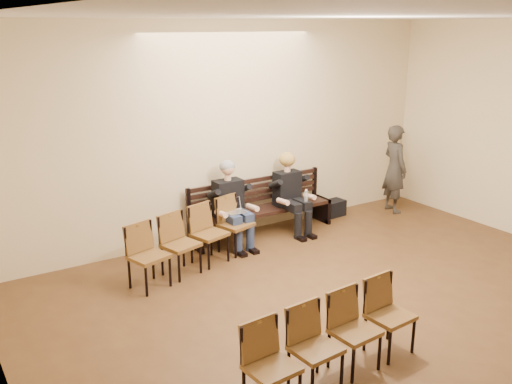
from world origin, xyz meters
TOP-DOWN VIEW (x-y plane):
  - ground at (0.00, 0.00)m, footprint 10.00×10.00m
  - room_walls at (0.00, 0.79)m, footprint 8.02×10.01m
  - bench at (0.41, 4.65)m, footprint 2.60×0.90m
  - seated_man at (-0.26, 4.53)m, footprint 0.57×0.79m
  - seated_woman at (0.90, 4.53)m, footprint 0.55×0.76m
  - laptop at (-0.27, 4.35)m, footprint 0.31×0.25m
  - water_bottle at (1.01, 4.24)m, footprint 0.08×0.08m
  - bag at (2.06, 4.75)m, footprint 0.42×0.31m
  - passerby at (3.18, 4.37)m, footprint 0.58×0.77m
  - chair_row_front at (-1.16, 4.00)m, footprint 2.20×1.05m
  - chair_row_back at (-1.20, 0.85)m, footprint 2.08×0.60m

SIDE VIEW (x-z plane):
  - ground at x=0.00m, z-range 0.00..0.00m
  - bag at x=2.06m, z-range 0.00..0.29m
  - bench at x=0.41m, z-range 0.00..0.45m
  - chair_row_back at x=-1.20m, z-range 0.00..0.84m
  - chair_row_front at x=-1.16m, z-range 0.00..0.88m
  - water_bottle at x=1.01m, z-range 0.45..0.66m
  - laptop at x=-0.27m, z-range 0.45..0.67m
  - seated_woman at x=0.90m, z-range 0.00..1.28m
  - seated_man at x=-0.26m, z-range 0.00..1.37m
  - passerby at x=3.18m, z-range 0.00..1.90m
  - room_walls at x=0.00m, z-range 0.78..4.29m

